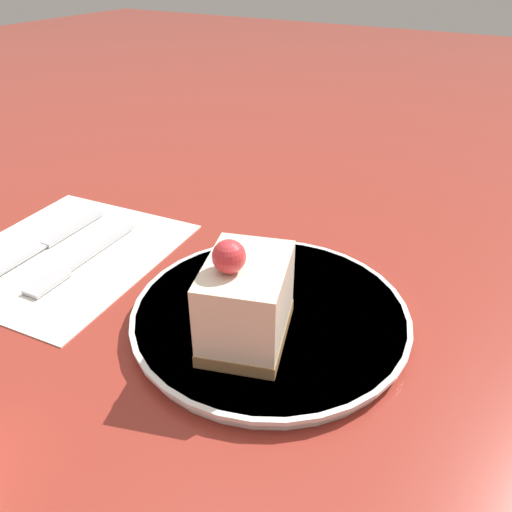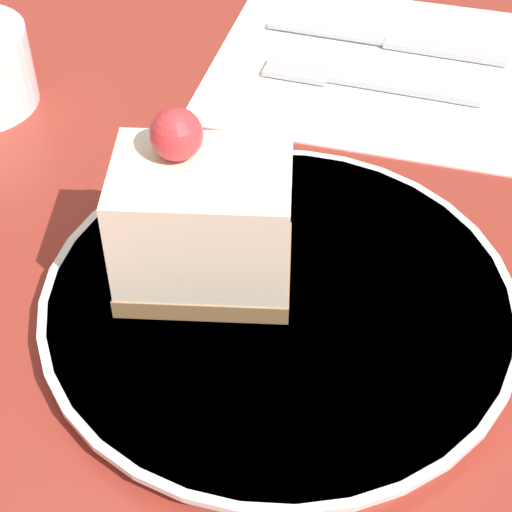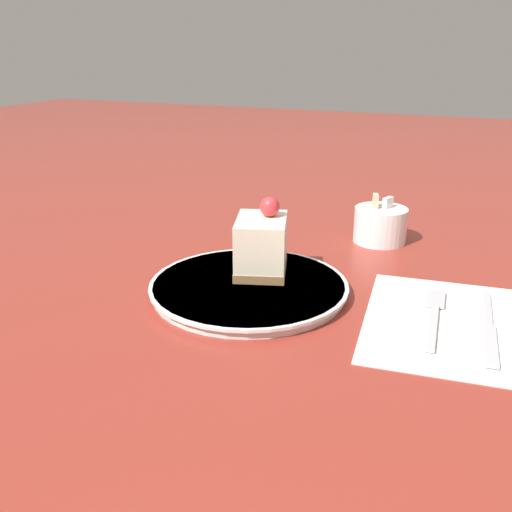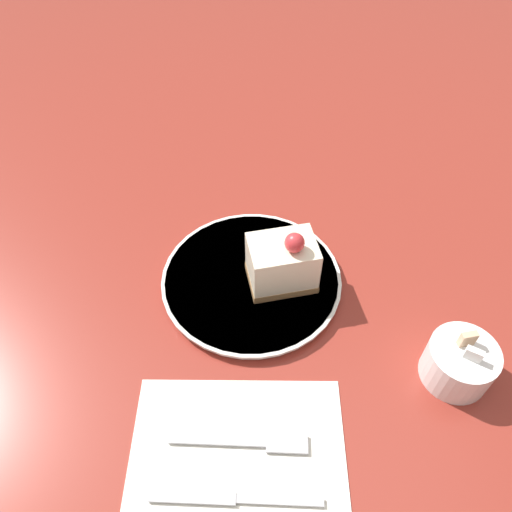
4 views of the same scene
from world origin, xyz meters
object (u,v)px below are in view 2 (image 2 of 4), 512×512
plate (281,299)px  fork (352,80)px  cake_slice (201,224)px  knife (407,45)px

plate → fork: 0.23m
cake_slice → knife: (0.30, -0.05, -0.05)m
fork → cake_slice: bearing=171.8°
plate → fork: (0.23, 0.02, -0.00)m
fork → knife: (0.06, -0.03, -0.00)m
plate → cake_slice: (-0.00, 0.04, 0.05)m
plate → knife: bearing=-0.7°
cake_slice → fork: 0.24m
plate → knife: (0.29, -0.00, -0.00)m
plate → knife: 0.29m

